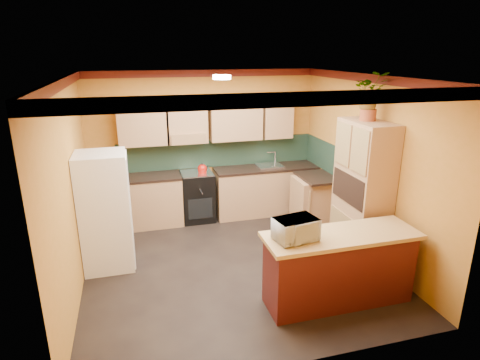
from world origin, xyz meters
name	(u,v)px	position (x,y,z in m)	size (l,w,h in m)	color
room_shell	(229,121)	(0.02, 0.28, 2.09)	(4.24, 4.24, 2.72)	black
base_cabinets_back	(230,194)	(0.41, 1.80, 0.44)	(3.65, 0.60, 0.88)	tan
countertop_back	(230,171)	(0.41, 1.80, 0.90)	(3.65, 0.62, 0.04)	black
stove	(197,196)	(-0.22, 1.80, 0.46)	(0.58, 0.58, 0.91)	black
kettle	(202,168)	(-0.12, 1.75, 1.00)	(0.17, 0.17, 0.18)	#AF140B
sink	(269,166)	(1.18, 1.80, 0.94)	(0.48, 0.40, 0.03)	silver
base_cabinets_right	(317,202)	(1.80, 0.98, 0.44)	(0.60, 0.80, 0.88)	tan
countertop_right	(318,177)	(1.80, 0.98, 0.90)	(0.62, 0.80, 0.04)	black
fridge	(105,211)	(-1.75, 0.46, 0.85)	(0.68, 0.66, 1.70)	white
pantry	(362,193)	(1.85, -0.33, 1.05)	(0.48, 0.90, 2.10)	tan
fern_pot	(368,115)	(1.85, -0.28, 2.18)	(0.22, 0.22, 0.16)	brown
fern	(370,90)	(1.85, -0.28, 2.51)	(0.45, 0.39, 0.50)	tan
breakfast_bar	(339,270)	(1.03, -1.23, 0.44)	(1.80, 0.55, 0.88)	#541913
bar_top	(342,236)	(1.03, -1.23, 0.91)	(1.90, 0.65, 0.05)	tan
microwave	(296,229)	(0.43, -1.23, 1.06)	(0.48, 0.32, 0.27)	white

